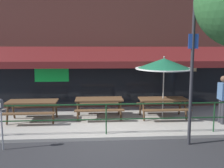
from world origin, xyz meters
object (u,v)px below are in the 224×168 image
object	(u,v)px
picnic_table_left	(32,105)
street_sign_pole	(192,72)
picnic_table_right	(163,102)
patio_umbrella_right	(164,64)
parking_meter_near	(1,109)
picnic_table_centre	(99,103)
pedestrian_walking	(223,97)

from	to	relation	value
picnic_table_left	street_sign_pole	size ratio (longest dim) A/B	0.44
picnic_table_right	picnic_table_left	bearing A→B (deg)	-178.19
patio_umbrella_right	street_sign_pole	bearing A→B (deg)	-87.76
parking_meter_near	street_sign_pole	size ratio (longest dim) A/B	0.35
picnic_table_left	parking_meter_near	world-z (taller)	parking_meter_near
picnic_table_centre	picnic_table_right	xyz separation A→B (m)	(2.44, -0.13, 0.00)
picnic_table_right	patio_umbrella_right	world-z (taller)	patio_umbrella_right
picnic_table_centre	picnic_table_right	bearing A→B (deg)	-3.11
picnic_table_centre	street_sign_pole	xyz separation A→B (m)	(2.54, -2.64, 1.40)
picnic_table_right	parking_meter_near	size ratio (longest dim) A/B	1.27
pedestrian_walking	patio_umbrella_right	bearing A→B (deg)	156.24
picnic_table_right	patio_umbrella_right	size ratio (longest dim) A/B	0.76
picnic_table_left	parking_meter_near	distance (m)	2.44
picnic_table_centre	patio_umbrella_right	xyz separation A→B (m)	(2.44, -0.16, 1.47)
picnic_table_centre	street_sign_pole	bearing A→B (deg)	-46.07
picnic_table_left	picnic_table_right	distance (m)	4.89
picnic_table_centre	pedestrian_walking	bearing A→B (deg)	-12.93
picnic_table_left	picnic_table_right	world-z (taller)	same
picnic_table_left	street_sign_pole	xyz separation A→B (m)	(4.98, -2.35, 1.40)
parking_meter_near	street_sign_pole	bearing A→B (deg)	0.45
patio_umbrella_right	parking_meter_near	size ratio (longest dim) A/B	1.67
picnic_table_centre	picnic_table_right	distance (m)	2.45
picnic_table_left	pedestrian_walking	bearing A→B (deg)	-5.98
picnic_table_centre	parking_meter_near	distance (m)	3.81
picnic_table_right	patio_umbrella_right	bearing A→B (deg)	-90.00
patio_umbrella_right	parking_meter_near	bearing A→B (deg)	-153.79
picnic_table_left	patio_umbrella_right	xyz separation A→B (m)	(4.89, 0.13, 1.47)
patio_umbrella_right	parking_meter_near	world-z (taller)	patio_umbrella_right
pedestrian_walking	picnic_table_centre	bearing A→B (deg)	167.07
street_sign_pole	pedestrian_walking	bearing A→B (deg)	42.10
picnic_table_centre	street_sign_pole	size ratio (longest dim) A/B	0.44
parking_meter_near	patio_umbrella_right	bearing A→B (deg)	26.21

